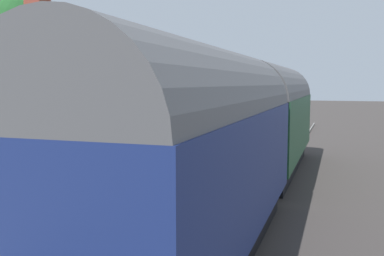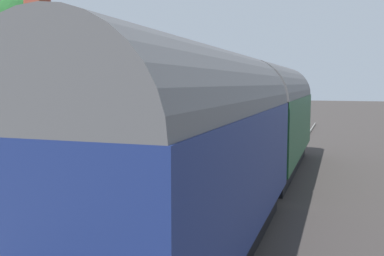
{
  "view_description": "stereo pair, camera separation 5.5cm",
  "coord_description": "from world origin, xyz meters",
  "px_view_note": "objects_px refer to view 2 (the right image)",
  "views": [
    {
      "loc": [
        -12.87,
        -3.59,
        3.55
      ],
      "look_at": [
        2.13,
        1.5,
        1.91
      ],
      "focal_mm": 40.55,
      "sensor_mm": 36.0,
      "label": 1
    },
    {
      "loc": [
        -12.86,
        -3.65,
        3.55
      ],
      "look_at": [
        2.13,
        1.5,
        1.91
      ],
      "focal_mm": 40.55,
      "sensor_mm": 36.0,
      "label": 2
    }
  ],
  "objects_px": {
    "bench_by_lamp": "(202,127)",
    "lamp_post_platform": "(215,81)",
    "tree_distant": "(7,52)",
    "planter_bench_right": "(196,140)",
    "planter_edge_near": "(224,126)",
    "train": "(244,127)",
    "tree_far_right": "(14,29)",
    "station_building": "(66,118)"
  },
  "relations": [
    {
      "from": "bench_by_lamp",
      "to": "lamp_post_platform",
      "type": "xyz_separation_m",
      "value": [
        -1.48,
        -1.04,
        2.28
      ]
    },
    {
      "from": "bench_by_lamp",
      "to": "tree_distant",
      "type": "distance_m",
      "value": 13.14
    },
    {
      "from": "planter_bench_right",
      "to": "tree_distant",
      "type": "height_order",
      "value": "tree_distant"
    },
    {
      "from": "planter_edge_near",
      "to": "lamp_post_platform",
      "type": "distance_m",
      "value": 3.17
    },
    {
      "from": "bench_by_lamp",
      "to": "tree_distant",
      "type": "xyz_separation_m",
      "value": [
        0.66,
        12.49,
        4.04
      ]
    },
    {
      "from": "bench_by_lamp",
      "to": "planter_edge_near",
      "type": "xyz_separation_m",
      "value": [
        0.71,
        -0.94,
        -0.0
      ]
    },
    {
      "from": "train",
      "to": "tree_far_right",
      "type": "bearing_deg",
      "value": 71.16
    },
    {
      "from": "bench_by_lamp",
      "to": "station_building",
      "type": "bearing_deg",
      "value": 164.48
    },
    {
      "from": "lamp_post_platform",
      "to": "planter_bench_right",
      "type": "bearing_deg",
      "value": 173.65
    },
    {
      "from": "planter_edge_near",
      "to": "lamp_post_platform",
      "type": "height_order",
      "value": "lamp_post_platform"
    },
    {
      "from": "train",
      "to": "planter_edge_near",
      "type": "height_order",
      "value": "train"
    },
    {
      "from": "train",
      "to": "bench_by_lamp",
      "type": "xyz_separation_m",
      "value": [
        7.7,
        3.76,
        -0.83
      ]
    },
    {
      "from": "station_building",
      "to": "tree_far_right",
      "type": "height_order",
      "value": "tree_far_right"
    },
    {
      "from": "station_building",
      "to": "lamp_post_platform",
      "type": "height_order",
      "value": "station_building"
    },
    {
      "from": "bench_by_lamp",
      "to": "tree_far_right",
      "type": "bearing_deg",
      "value": 113.92
    },
    {
      "from": "bench_by_lamp",
      "to": "planter_bench_right",
      "type": "height_order",
      "value": "bench_by_lamp"
    },
    {
      "from": "planter_edge_near",
      "to": "tree_far_right",
      "type": "bearing_deg",
      "value": 115.45
    },
    {
      "from": "train",
      "to": "bench_by_lamp",
      "type": "relative_size",
      "value": 13.32
    },
    {
      "from": "station_building",
      "to": "tree_far_right",
      "type": "bearing_deg",
      "value": 52.48
    },
    {
      "from": "station_building",
      "to": "bench_by_lamp",
      "type": "height_order",
      "value": "station_building"
    },
    {
      "from": "lamp_post_platform",
      "to": "tree_far_right",
      "type": "bearing_deg",
      "value": 103.1
    },
    {
      "from": "station_building",
      "to": "lamp_post_platform",
      "type": "xyz_separation_m",
      "value": [
        6.68,
        -3.31,
        1.27
      ]
    },
    {
      "from": "tree_far_right",
      "to": "planter_bench_right",
      "type": "bearing_deg",
      "value": -88.94
    },
    {
      "from": "tree_distant",
      "to": "planter_edge_near",
      "type": "bearing_deg",
      "value": -89.76
    },
    {
      "from": "lamp_post_platform",
      "to": "train",
      "type": "bearing_deg",
      "value": -156.4
    },
    {
      "from": "bench_by_lamp",
      "to": "lamp_post_platform",
      "type": "height_order",
      "value": "lamp_post_platform"
    },
    {
      "from": "station_building",
      "to": "tree_far_right",
      "type": "relative_size",
      "value": 0.71
    },
    {
      "from": "train",
      "to": "bench_by_lamp",
      "type": "bearing_deg",
      "value": 26.04
    },
    {
      "from": "planter_edge_near",
      "to": "tree_distant",
      "type": "xyz_separation_m",
      "value": [
        -0.06,
        13.43,
        4.05
      ]
    },
    {
      "from": "bench_by_lamp",
      "to": "planter_bench_right",
      "type": "bearing_deg",
      "value": -166.61
    },
    {
      "from": "station_building",
      "to": "bench_by_lamp",
      "type": "distance_m",
      "value": 8.53
    },
    {
      "from": "planter_edge_near",
      "to": "tree_distant",
      "type": "distance_m",
      "value": 14.03
    },
    {
      "from": "station_building",
      "to": "train",
      "type": "bearing_deg",
      "value": -85.6
    },
    {
      "from": "station_building",
      "to": "planter_edge_near",
      "type": "relative_size",
      "value": 6.67
    },
    {
      "from": "tree_far_right",
      "to": "train",
      "type": "bearing_deg",
      "value": -108.84
    },
    {
      "from": "train",
      "to": "lamp_post_platform",
      "type": "distance_m",
      "value": 6.94
    },
    {
      "from": "station_building",
      "to": "lamp_post_platform",
      "type": "relative_size",
      "value": 1.55
    },
    {
      "from": "tree_distant",
      "to": "station_building",
      "type": "bearing_deg",
      "value": -130.78
    },
    {
      "from": "planter_edge_near",
      "to": "train",
      "type": "bearing_deg",
      "value": -161.48
    },
    {
      "from": "planter_edge_near",
      "to": "lamp_post_platform",
      "type": "relative_size",
      "value": 0.23
    },
    {
      "from": "tree_distant",
      "to": "planter_bench_right",
      "type": "bearing_deg",
      "value": -107.18
    },
    {
      "from": "planter_bench_right",
      "to": "tree_far_right",
      "type": "height_order",
      "value": "tree_far_right"
    }
  ]
}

